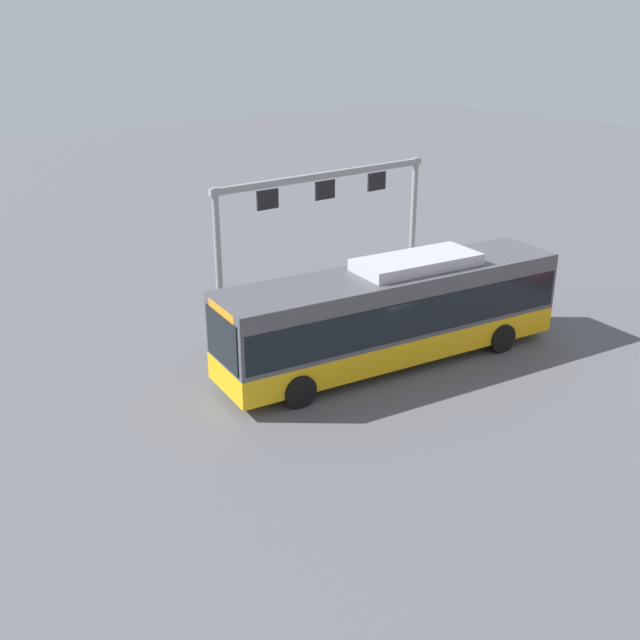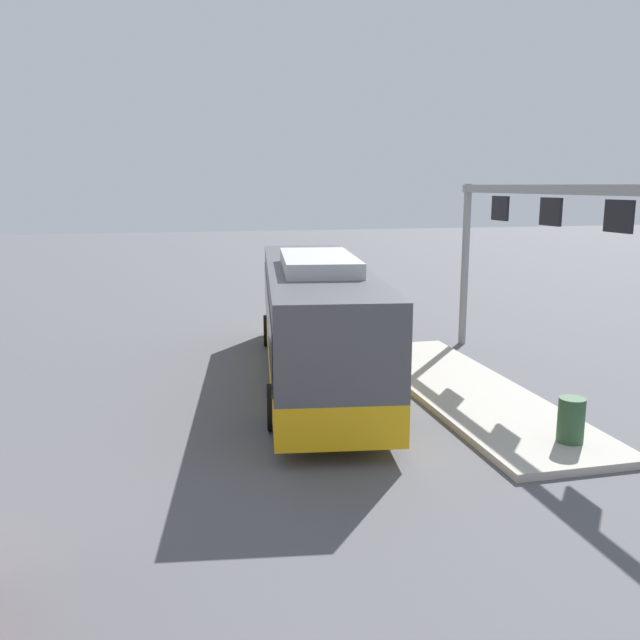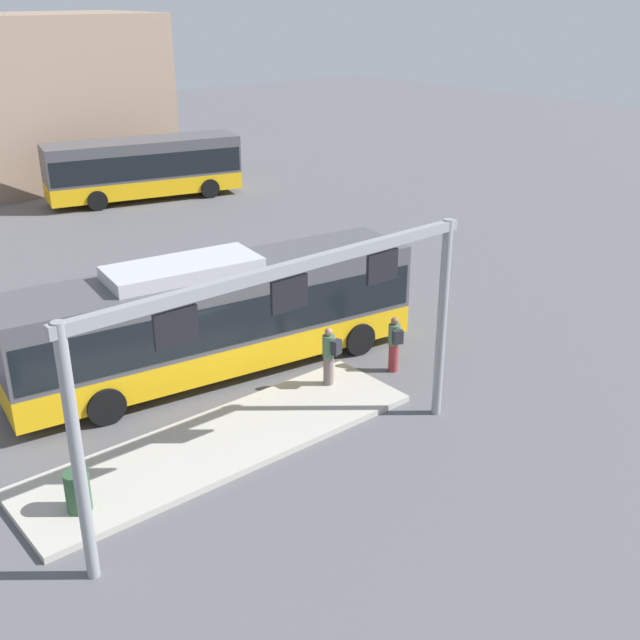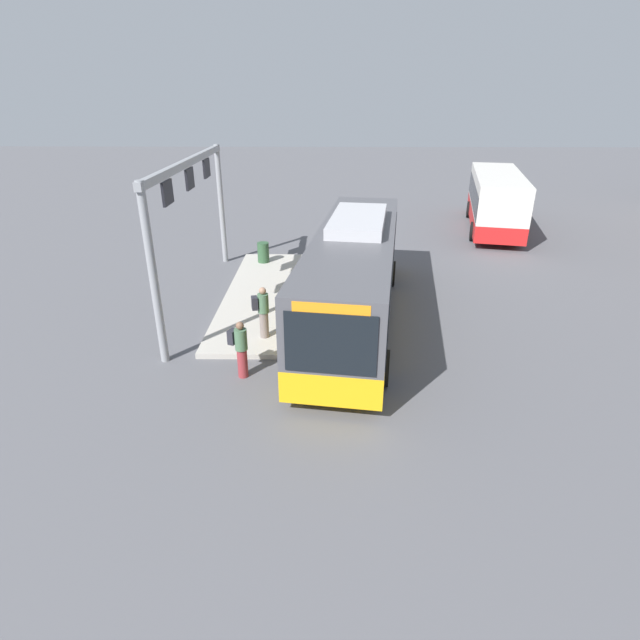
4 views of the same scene
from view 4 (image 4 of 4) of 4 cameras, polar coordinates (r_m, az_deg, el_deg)
ground_plane at (r=17.37m, az=3.80°, el=0.06°), size 120.00×120.00×0.00m
platform_curb at (r=19.41m, az=-6.59°, el=2.92°), size 10.00×2.80×0.16m
bus_main at (r=16.71m, az=3.98°, el=5.73°), size 11.98×4.14×3.46m
bus_background_left at (r=30.69m, az=19.51°, el=13.10°), size 9.88×4.50×3.10m
person_boarding at (r=13.71m, az=-9.10°, el=-3.16°), size 0.49×0.60×1.67m
person_waiting_near at (r=15.49m, az=-6.61°, el=1.03°), size 0.42×0.58×1.67m
platform_sign_gantry at (r=18.49m, az=-14.47°, el=13.21°), size 9.88×0.24×5.20m
trash_bin at (r=22.86m, az=-6.52°, el=7.71°), size 0.52×0.52×0.90m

